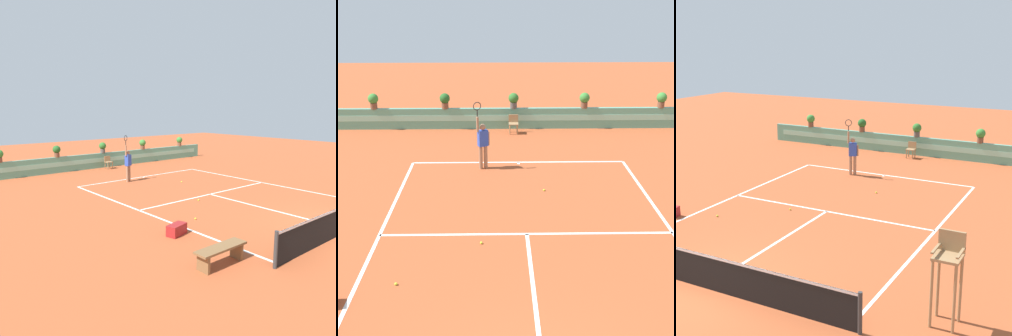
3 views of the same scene
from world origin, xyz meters
TOP-DOWN VIEW (x-y plane):
  - ground_plane at (0.00, 6.00)m, footprint 60.00×60.00m
  - court_lines at (0.00, 6.72)m, footprint 8.32×11.94m
  - back_wall_barrier at (0.00, 16.39)m, footprint 18.00×0.21m
  - ball_kid_chair at (-0.07, 15.66)m, footprint 0.44×0.44m
  - tennis_player at (-1.36, 11.30)m, footprint 0.57×0.35m
  - tennis_ball_near_baseline at (-1.26, 5.90)m, footprint 0.07×0.07m
  - tennis_ball_mid_court at (0.75, 9.23)m, footprint 0.07×0.07m
  - tennis_ball_by_sideline at (-3.18, 4.14)m, footprint 0.07×0.07m
  - potted_plant_left at (-3.29, 16.39)m, footprint 0.48×0.48m
  - potted_plant_right at (3.31, 16.39)m, footprint 0.48×0.48m
  - potted_plant_centre at (-0.05, 16.39)m, footprint 0.48×0.48m
  - potted_plant_far_right at (6.98, 16.39)m, footprint 0.48×0.48m
  - potted_plant_far_left at (-6.65, 16.39)m, footprint 0.48×0.48m

SIDE VIEW (x-z plane):
  - ground_plane at x=0.00m, z-range 0.00..0.00m
  - court_lines at x=0.00m, z-range 0.00..0.01m
  - tennis_ball_near_baseline at x=-1.26m, z-range 0.00..0.07m
  - tennis_ball_mid_court at x=0.75m, z-range 0.00..0.07m
  - tennis_ball_by_sideline at x=-3.18m, z-range 0.00..0.07m
  - ball_kid_chair at x=-0.07m, z-range 0.05..0.90m
  - back_wall_barrier at x=0.00m, z-range 0.00..1.00m
  - tennis_player at x=-1.36m, z-range -0.24..2.34m
  - potted_plant_left at x=-3.29m, z-range 1.05..1.78m
  - potted_plant_right at x=3.31m, z-range 1.05..1.78m
  - potted_plant_centre at x=-0.05m, z-range 1.05..1.78m
  - potted_plant_far_right at x=6.98m, z-range 1.05..1.78m
  - potted_plant_far_left at x=-6.65m, z-range 1.05..1.78m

